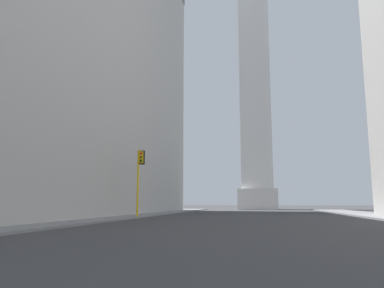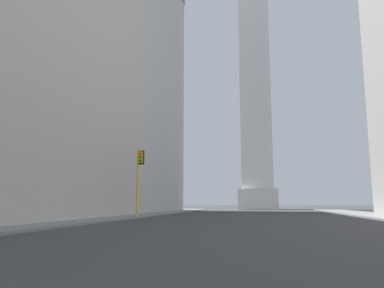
{
  "view_description": "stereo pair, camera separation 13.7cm",
  "coord_description": "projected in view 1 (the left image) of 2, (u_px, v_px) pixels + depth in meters",
  "views": [
    {
      "loc": [
        0.79,
        -0.94,
        1.41
      ],
      "look_at": [
        -9.06,
        52.35,
        9.91
      ],
      "focal_mm": 35.0,
      "sensor_mm": 36.0,
      "label": 1
    },
    {
      "loc": [
        0.92,
        -0.92,
        1.41
      ],
      "look_at": [
        -9.06,
        52.35,
        9.91
      ],
      "focal_mm": 35.0,
      "sensor_mm": 36.0,
      "label": 2
    }
  ],
  "objects": [
    {
      "name": "traffic_light_mid_left",
      "position": [
        139.0,
        173.0,
        34.8
      ],
      "size": [
        0.76,
        0.53,
        6.3
      ],
      "color": "yellow",
      "rests_on": "ground_plane"
    },
    {
      "name": "obelisk",
      "position": [
        253.0,
        35.0,
        82.93
      ],
      "size": [
        7.93,
        7.93,
        78.33
      ],
      "color": "silver",
      "rests_on": "ground_plane"
    },
    {
      "name": "sidewalk_left",
      "position": [
        96.0,
        219.0,
        30.54
      ],
      "size": [
        5.0,
        94.11,
        0.15
      ],
      "primitive_type": "cube",
      "color": "slate",
      "rests_on": "ground_plane"
    },
    {
      "name": "building_left",
      "position": [
        43.0,
        36.0,
        41.97
      ],
      "size": [
        20.24,
        58.77,
        39.73
      ],
      "color": "#B2AFAA",
      "rests_on": "ground_plane"
    }
  ]
}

